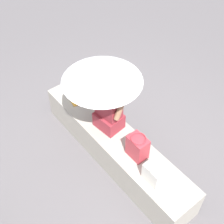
{
  "coord_description": "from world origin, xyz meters",
  "views": [
    {
      "loc": [
        -2.01,
        1.65,
        3.62
      ],
      "look_at": [
        0.09,
        -0.02,
        0.83
      ],
      "focal_mm": 49.85,
      "sensor_mm": 36.0,
      "label": 1
    }
  ],
  "objects_px": {
    "person_seated": "(109,105)",
    "magazine": "(77,98)",
    "tote_bag_canvas": "(154,173)",
    "parasol": "(102,73)",
    "handbag_black": "(138,147)"
  },
  "relations": [
    {
      "from": "magazine",
      "to": "tote_bag_canvas",
      "type": "bearing_deg",
      "value": -171.17
    },
    {
      "from": "parasol",
      "to": "person_seated",
      "type": "bearing_deg",
      "value": -141.85
    },
    {
      "from": "handbag_black",
      "to": "person_seated",
      "type": "bearing_deg",
      "value": -2.47
    },
    {
      "from": "handbag_black",
      "to": "magazine",
      "type": "distance_m",
      "value": 1.31
    },
    {
      "from": "person_seated",
      "to": "handbag_black",
      "type": "xyz_separation_m",
      "value": [
        -0.59,
        0.03,
        -0.23
      ]
    },
    {
      "from": "tote_bag_canvas",
      "to": "magazine",
      "type": "distance_m",
      "value": 1.68
    },
    {
      "from": "person_seated",
      "to": "magazine",
      "type": "xyz_separation_m",
      "value": [
        0.71,
        0.04,
        -0.38
      ]
    },
    {
      "from": "magazine",
      "to": "parasol",
      "type": "bearing_deg",
      "value": -169.25
    },
    {
      "from": "handbag_black",
      "to": "magazine",
      "type": "height_order",
      "value": "handbag_black"
    },
    {
      "from": "person_seated",
      "to": "tote_bag_canvas",
      "type": "height_order",
      "value": "person_seated"
    },
    {
      "from": "parasol",
      "to": "magazine",
      "type": "height_order",
      "value": "parasol"
    },
    {
      "from": "person_seated",
      "to": "handbag_black",
      "type": "relative_size",
      "value": 2.72
    },
    {
      "from": "person_seated",
      "to": "magazine",
      "type": "height_order",
      "value": "person_seated"
    },
    {
      "from": "parasol",
      "to": "tote_bag_canvas",
      "type": "xyz_separation_m",
      "value": [
        -1.03,
        0.06,
        -0.76
      ]
    },
    {
      "from": "person_seated",
      "to": "tote_bag_canvas",
      "type": "bearing_deg",
      "value": 173.64
    }
  ]
}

